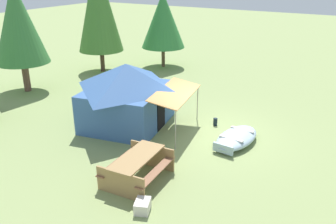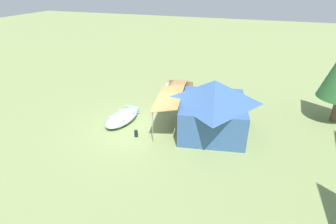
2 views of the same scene
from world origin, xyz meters
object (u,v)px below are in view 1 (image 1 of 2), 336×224
at_px(cooler_box, 143,206).
at_px(pine_tree_far_center, 163,20).
at_px(picnic_table, 137,165).
at_px(pine_tree_side, 18,23).
at_px(pine_tree_back_left, 98,5).
at_px(fuel_can, 215,122).
at_px(canvas_cabin_tent, 127,94).
at_px(beached_rowboat, 236,138).

relative_size(cooler_box, pine_tree_far_center, 0.11).
height_order(picnic_table, pine_tree_side, pine_tree_side).
bearing_deg(pine_tree_back_left, cooler_box, -135.97).
bearing_deg(fuel_can, canvas_cabin_tent, 118.04).
distance_m(picnic_table, pine_tree_side, 10.68).
bearing_deg(canvas_cabin_tent, cooler_box, -140.19).
bearing_deg(pine_tree_far_center, beached_rowboat, -135.22).
xyz_separation_m(cooler_box, pine_tree_side, (5.10, 10.44, 3.21)).
distance_m(fuel_can, pine_tree_side, 10.44).
relative_size(cooler_box, fuel_can, 1.66).
xyz_separation_m(canvas_cabin_tent, picnic_table, (-3.17, -2.64, -0.78)).
bearing_deg(pine_tree_far_center, pine_tree_side, 155.09).
distance_m(cooler_box, fuel_can, 5.95).
bearing_deg(beached_rowboat, cooler_box, 171.53).
height_order(canvas_cabin_tent, fuel_can, canvas_cabin_tent).
bearing_deg(fuel_can, beached_rowboat, -130.04).
xyz_separation_m(picnic_table, cooler_box, (-1.14, -0.94, -0.35)).
relative_size(fuel_can, pine_tree_back_left, 0.05).
bearing_deg(fuel_can, pine_tree_side, 94.77).
relative_size(beached_rowboat, pine_tree_far_center, 0.52).
distance_m(picnic_table, fuel_can, 4.82).
relative_size(beached_rowboat, picnic_table, 1.14).
relative_size(canvas_cabin_tent, pine_tree_back_left, 0.71).
height_order(canvas_cabin_tent, pine_tree_side, pine_tree_side).
bearing_deg(picnic_table, pine_tree_far_center, 27.68).
bearing_deg(beached_rowboat, pine_tree_far_center, 44.78).
xyz_separation_m(cooler_box, fuel_can, (5.92, 0.54, -0.01)).
xyz_separation_m(beached_rowboat, pine_tree_back_left, (4.97, 10.23, 3.64)).
height_order(cooler_box, pine_tree_side, pine_tree_side).
bearing_deg(cooler_box, fuel_can, 5.23).
height_order(pine_tree_far_center, pine_tree_side, pine_tree_side).
distance_m(canvas_cabin_tent, pine_tree_back_left, 8.50).
bearing_deg(pine_tree_back_left, pine_tree_side, 168.91).
bearing_deg(pine_tree_far_center, picnic_table, -152.32).
height_order(fuel_can, pine_tree_side, pine_tree_side).
relative_size(canvas_cabin_tent, fuel_can, 15.47).
bearing_deg(canvas_cabin_tent, pine_tree_far_center, 22.10).
xyz_separation_m(fuel_can, pine_tree_side, (-0.83, 9.89, 3.22)).
xyz_separation_m(fuel_can, pine_tree_back_left, (3.91, 8.96, 3.70)).
relative_size(beached_rowboat, canvas_cabin_tent, 0.52).
xyz_separation_m(picnic_table, pine_tree_back_left, (8.70, 8.56, 3.35)).
xyz_separation_m(pine_tree_far_center, pine_tree_side, (-7.50, 3.48, 0.50)).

